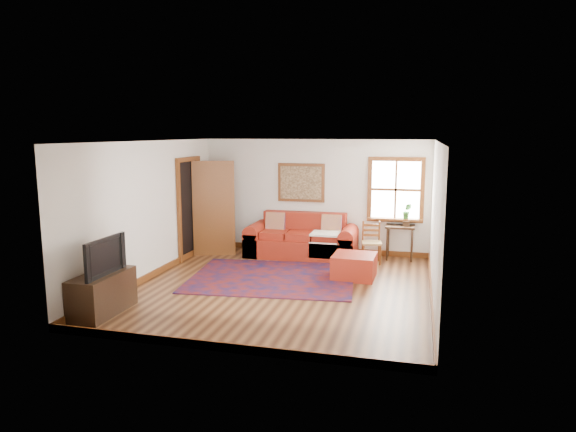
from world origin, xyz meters
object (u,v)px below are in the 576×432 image
(media_cabinet, at_px, (102,293))
(red_leather_sofa, at_px, (302,242))
(side_table, at_px, (400,231))
(red_ottoman, at_px, (354,266))
(ladder_back_chair, at_px, (371,241))

(media_cabinet, bearing_deg, red_leather_sofa, 63.86)
(red_leather_sofa, height_order, side_table, red_leather_sofa)
(red_leather_sofa, relative_size, side_table, 3.27)
(red_ottoman, bearing_deg, ladder_back_chair, 82.38)
(red_leather_sofa, distance_m, red_ottoman, 1.91)
(side_table, bearing_deg, media_cabinet, -132.88)
(side_table, xyz_separation_m, ladder_back_chair, (-0.56, -0.42, -0.14))
(ladder_back_chair, distance_m, media_cabinet, 5.37)
(red_leather_sofa, relative_size, ladder_back_chair, 2.79)
(side_table, height_order, media_cabinet, side_table)
(red_leather_sofa, height_order, ladder_back_chair, red_leather_sofa)
(red_ottoman, relative_size, media_cabinet, 0.70)
(side_table, xyz_separation_m, media_cabinet, (-4.12, -4.43, -0.30))
(red_leather_sofa, bearing_deg, red_ottoman, -46.96)
(red_ottoman, xyz_separation_m, ladder_back_chair, (0.20, 1.21, 0.24))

